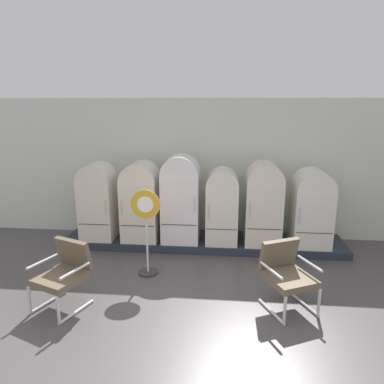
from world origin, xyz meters
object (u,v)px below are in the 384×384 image
(refrigerator_3, at_px, (222,204))
(sign_stand, at_px, (147,233))
(refrigerator_1, at_px, (141,199))
(refrigerator_2, at_px, (181,196))
(refrigerator_4, at_px, (263,201))
(armchair_left, at_px, (64,271))
(refrigerator_0, at_px, (98,199))
(armchair_right, at_px, (286,272))
(refrigerator_5, at_px, (312,206))

(refrigerator_3, bearing_deg, sign_stand, -135.85)
(refrigerator_1, distance_m, refrigerator_2, 0.78)
(refrigerator_1, distance_m, refrigerator_4, 2.30)
(refrigerator_1, xyz_separation_m, armchair_left, (-0.54, -2.20, -0.43))
(refrigerator_4, height_order, armchair_left, refrigerator_4)
(refrigerator_0, distance_m, refrigerator_2, 1.60)
(refrigerator_4, relative_size, armchair_right, 1.69)
(sign_stand, bearing_deg, refrigerator_3, 44.15)
(refrigerator_0, relative_size, refrigerator_2, 0.89)
(armchair_right, bearing_deg, refrigerator_4, 94.11)
(refrigerator_2, xyz_separation_m, armchair_right, (1.67, -1.88, -0.51))
(sign_stand, bearing_deg, refrigerator_0, 136.49)
(refrigerator_1, height_order, armchair_left, refrigerator_1)
(refrigerator_4, distance_m, armchair_right, 1.99)
(refrigerator_1, height_order, refrigerator_2, refrigerator_2)
(refrigerator_5, bearing_deg, refrigerator_4, -179.96)
(refrigerator_0, bearing_deg, refrigerator_5, 0.63)
(refrigerator_5, bearing_deg, armchair_right, -110.80)
(refrigerator_5, distance_m, armchair_left, 4.34)
(refrigerator_4, bearing_deg, armchair_right, -85.89)
(refrigerator_0, height_order, armchair_left, refrigerator_0)
(sign_stand, bearing_deg, refrigerator_5, 22.76)
(refrigerator_0, height_order, refrigerator_2, refrigerator_2)
(refrigerator_2, xyz_separation_m, refrigerator_4, (1.53, 0.05, -0.06))
(armchair_right, xyz_separation_m, sign_stand, (-2.07, 0.75, 0.19))
(refrigerator_1, height_order, armchair_right, refrigerator_1)
(refrigerator_5, xyz_separation_m, armchair_left, (-3.72, -2.20, -0.38))
(armchair_left, xyz_separation_m, armchair_right, (2.99, 0.27, 0.00))
(refrigerator_0, height_order, refrigerator_5, refrigerator_0)
(refrigerator_2, bearing_deg, refrigerator_5, 1.11)
(refrigerator_5, bearing_deg, refrigerator_2, -178.89)
(refrigerator_0, bearing_deg, refrigerator_2, -0.08)
(refrigerator_0, bearing_deg, armchair_right, -29.98)
(refrigerator_2, bearing_deg, armchair_left, -121.48)
(refrigerator_4, bearing_deg, refrigerator_1, 179.98)
(refrigerator_5, distance_m, sign_stand, 3.05)
(refrigerator_1, xyz_separation_m, refrigerator_5, (3.17, -0.00, -0.05))
(refrigerator_3, bearing_deg, refrigerator_0, -179.75)
(refrigerator_3, distance_m, refrigerator_5, 1.63)
(sign_stand, bearing_deg, refrigerator_2, 70.25)
(refrigerator_3, bearing_deg, refrigerator_4, 2.51)
(refrigerator_1, bearing_deg, refrigerator_3, -1.26)
(refrigerator_4, bearing_deg, refrigerator_2, -178.28)
(refrigerator_3, relative_size, refrigerator_4, 0.92)
(refrigerator_0, relative_size, sign_stand, 1.04)
(refrigerator_0, xyz_separation_m, sign_stand, (1.19, -1.13, -0.23))
(refrigerator_0, xyz_separation_m, refrigerator_4, (3.13, 0.04, 0.03))
(refrigerator_3, distance_m, armchair_left, 3.03)
(refrigerator_1, bearing_deg, sign_stand, -72.70)
(refrigerator_1, relative_size, refrigerator_3, 1.06)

